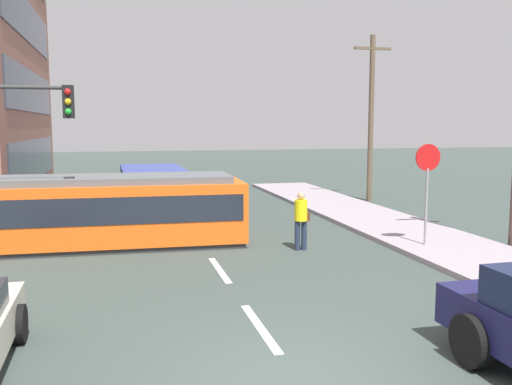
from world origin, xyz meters
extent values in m
plane|color=#3A4641|center=(0.00, 10.00, 0.00)|extent=(120.00, 120.00, 0.00)
cube|color=#9B909A|center=(6.80, 6.00, 0.07)|extent=(3.20, 36.00, 0.14)
cube|color=silver|center=(0.00, 2.00, 0.01)|extent=(0.16, 2.40, 0.01)
cube|color=silver|center=(0.00, 6.00, 0.01)|extent=(0.16, 2.40, 0.01)
cube|color=silver|center=(0.00, 15.50, 0.01)|extent=(0.16, 2.40, 0.01)
cube|color=silver|center=(0.00, 21.50, 0.01)|extent=(0.16, 2.40, 0.01)
cube|color=#2D3847|center=(-6.22, 21.20, 1.92)|extent=(0.06, 13.28, 1.92)
cube|color=#2D3847|center=(-6.22, 21.20, 5.12)|extent=(0.06, 13.28, 1.92)
cube|color=#2D3847|center=(-6.22, 21.20, 8.32)|extent=(0.06, 13.28, 1.92)
cube|color=#F55D17|center=(-2.55, 9.50, 1.01)|extent=(7.76, 2.76, 1.72)
cube|color=#2D2D2D|center=(-2.55, 9.50, 0.07)|extent=(7.60, 2.63, 0.15)
cube|color=#585D61|center=(-2.55, 9.50, 1.97)|extent=(6.98, 2.36, 0.20)
cube|color=#1E232D|center=(-2.55, 9.50, 1.22)|extent=(7.45, 2.79, 0.76)
cube|color=#394591|center=(-0.96, 15.94, 1.03)|extent=(2.62, 5.80, 1.47)
cube|color=black|center=(-0.90, 13.12, 1.25)|extent=(2.25, 0.17, 0.88)
cube|color=black|center=(-0.96, 15.94, 1.30)|extent=(2.64, 4.94, 0.59)
cylinder|color=black|center=(-0.92, 14.10, 0.45)|extent=(2.57, 0.95, 0.90)
cylinder|color=black|center=(-1.00, 17.78, 0.45)|extent=(2.57, 0.95, 0.90)
cylinder|color=#222D42|center=(2.54, 7.61, 0.42)|extent=(0.16, 0.16, 0.85)
cylinder|color=#222D42|center=(2.74, 7.61, 0.42)|extent=(0.16, 0.16, 0.85)
cylinder|color=yellow|center=(2.64, 7.61, 1.15)|extent=(0.36, 0.36, 0.60)
sphere|color=tan|center=(2.64, 7.61, 1.56)|extent=(0.22, 0.22, 0.22)
cube|color=#5B2A17|center=(2.86, 7.66, 0.95)|extent=(0.13, 0.21, 0.24)
cylinder|color=black|center=(2.63, -0.29, 0.40)|extent=(0.28, 0.80, 0.80)
cylinder|color=black|center=(-4.00, 2.30, 0.32)|extent=(0.23, 0.64, 0.64)
cylinder|color=gray|center=(6.13, 6.84, 1.24)|extent=(0.07, 0.07, 2.20)
cylinder|color=red|center=(6.13, 6.84, 2.64)|extent=(0.76, 0.04, 0.76)
cylinder|color=#333333|center=(-4.97, 7.97, 4.49)|extent=(2.87, 0.10, 0.10)
cube|color=black|center=(-3.54, 7.97, 4.14)|extent=(0.28, 0.24, 0.84)
sphere|color=red|center=(-3.54, 7.84, 4.39)|extent=(0.16, 0.16, 0.16)
sphere|color=gold|center=(-3.54, 7.84, 4.14)|extent=(0.16, 0.16, 0.16)
sphere|color=green|center=(-3.54, 7.84, 3.89)|extent=(0.16, 0.16, 0.16)
cylinder|color=brown|center=(9.06, 16.62, 3.81)|extent=(0.24, 0.24, 7.62)
cube|color=brown|center=(9.06, 16.62, 7.02)|extent=(1.80, 0.12, 0.12)
camera|label=1|loc=(-2.33, -7.06, 3.55)|focal=38.73mm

